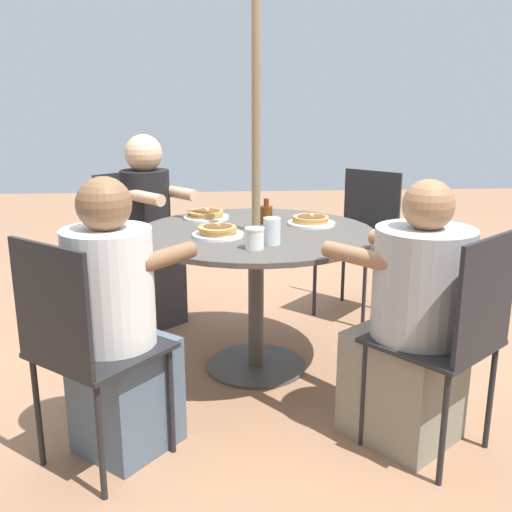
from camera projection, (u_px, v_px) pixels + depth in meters
ground_plane at (256, 366)px, 3.26m from camera, size 12.00×12.00×0.00m
patio_table at (256, 254)px, 3.10m from camera, size 1.23×1.23×0.76m
umbrella_pole at (256, 177)px, 2.99m from camera, size 0.04×0.04×2.07m
patio_chair_north at (134, 235)px, 3.89m from camera, size 0.61×0.61×0.94m
diner_north at (150, 236)px, 3.77m from camera, size 0.52×0.53×1.20m
patio_chair_east at (82, 341)px, 2.23m from camera, size 0.61×0.61×0.94m
diner_east at (118, 332)px, 2.38m from camera, size 0.54×0.56×1.15m
patio_chair_south at (453, 331)px, 2.32m from camera, size 0.61×0.61×0.94m
diner_south at (412, 329)px, 2.46m from camera, size 0.62×0.64×1.12m
patio_chair_west at (362, 232)px, 3.97m from camera, size 0.61×0.61×0.94m
pancake_plate_a at (218, 232)px, 2.94m from camera, size 0.25×0.25×0.06m
pancake_plate_b at (206, 215)px, 3.35m from camera, size 0.25×0.25×0.06m
pancake_plate_c at (311, 221)px, 3.20m from camera, size 0.25×0.25×0.06m
syrup_bottle at (266, 214)px, 3.21m from camera, size 0.09×0.07×0.14m
coffee_cup at (254, 238)px, 2.69m from camera, size 0.09×0.09×0.10m
drinking_glass_a at (272, 231)px, 2.77m from camera, size 0.08×0.08×0.13m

